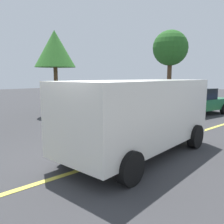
{
  "coord_description": "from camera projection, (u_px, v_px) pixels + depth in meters",
  "views": [
    {
      "loc": [
        -3.48,
        -4.66,
        2.31
      ],
      "look_at": [
        1.88,
        1.27,
        1.1
      ],
      "focal_mm": 37.76,
      "sensor_mm": 36.0,
      "label": 1
    }
  ],
  "objects": [
    {
      "name": "tree_left_verge",
      "position": [
        55.0,
        49.0,
        13.68
      ],
      "size": [
        2.38,
        2.38,
        4.95
      ],
      "color": "#513823",
      "rests_on": "ground_plane"
    },
    {
      "name": "tree_right_verge",
      "position": [
        170.0,
        49.0,
        20.48
      ],
      "size": [
        3.05,
        3.05,
        6.28
      ],
      "color": "#513823",
      "rests_on": "ground_plane"
    },
    {
      "name": "white_van",
      "position": [
        140.0,
        112.0,
        6.86
      ],
      "size": [
        5.4,
        2.75,
        2.2
      ],
      "color": "silver",
      "rests_on": "ground_plane"
    },
    {
      "name": "lane_marking_centre",
      "position": [
        161.0,
        144.0,
        8.06
      ],
      "size": [
        28.0,
        0.16,
        0.01
      ],
      "primitive_type": "cube",
      "color": "#E0D14C"
    },
    {
      "name": "ground_plane",
      "position": [
        91.0,
        167.0,
        6.07
      ],
      "size": [
        80.0,
        80.0,
        0.0
      ],
      "primitive_type": "plane",
      "color": "#38383A"
    },
    {
      "name": "car_green_mid_road",
      "position": [
        197.0,
        102.0,
        14.22
      ],
      "size": [
        4.45,
        2.38,
        1.6
      ],
      "color": "#236B3D",
      "rests_on": "ground_plane"
    }
  ]
}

